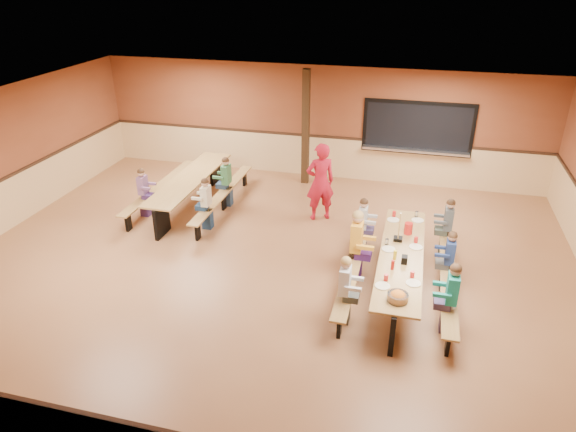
# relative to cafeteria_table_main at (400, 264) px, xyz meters

# --- Properties ---
(ground) EXTENTS (12.00, 12.00, 0.00)m
(ground) POSITION_rel_cafeteria_table_main_xyz_m (-2.56, 0.15, -0.53)
(ground) COLOR brown
(ground) RESTS_ON ground
(room_envelope) EXTENTS (12.04, 10.04, 3.02)m
(room_envelope) POSITION_rel_cafeteria_table_main_xyz_m (-2.56, 0.15, 0.16)
(room_envelope) COLOR brown
(room_envelope) RESTS_ON ground
(kitchen_pass_through) EXTENTS (2.78, 0.28, 1.38)m
(kitchen_pass_through) POSITION_rel_cafeteria_table_main_xyz_m (0.04, 5.11, 0.96)
(kitchen_pass_through) COLOR black
(kitchen_pass_through) RESTS_ON ground
(structural_post) EXTENTS (0.18, 0.18, 3.00)m
(structural_post) POSITION_rel_cafeteria_table_main_xyz_m (-2.76, 4.55, 0.97)
(structural_post) COLOR black
(structural_post) RESTS_ON ground
(cafeteria_table_main) EXTENTS (1.91, 3.70, 0.74)m
(cafeteria_table_main) POSITION_rel_cafeteria_table_main_xyz_m (0.00, 0.00, 0.00)
(cafeteria_table_main) COLOR olive
(cafeteria_table_main) RESTS_ON ground
(cafeteria_table_second) EXTENTS (1.91, 3.70, 0.74)m
(cafeteria_table_second) POSITION_rel_cafeteria_table_main_xyz_m (-5.09, 2.40, 0.00)
(cafeteria_table_second) COLOR olive
(cafeteria_table_second) RESTS_ON ground
(seated_child_white_left) EXTENTS (0.37, 0.30, 1.20)m
(seated_child_white_left) POSITION_rel_cafeteria_table_main_xyz_m (-0.83, -1.16, 0.08)
(seated_child_white_left) COLOR silver
(seated_child_white_left) RESTS_ON ground
(seated_adult_yellow) EXTENTS (0.44, 0.36, 1.36)m
(seated_adult_yellow) POSITION_rel_cafeteria_table_main_xyz_m (-0.83, 0.21, 0.15)
(seated_adult_yellow) COLOR gold
(seated_adult_yellow) RESTS_ON ground
(seated_child_grey_left) EXTENTS (0.35, 0.29, 1.17)m
(seated_child_grey_left) POSITION_rel_cafeteria_table_main_xyz_m (-0.83, 1.19, 0.06)
(seated_child_grey_left) COLOR #B9B9B9
(seated_child_grey_left) RESTS_ON ground
(seated_child_teal_right) EXTENTS (0.38, 0.31, 1.23)m
(seated_child_teal_right) POSITION_rel_cafeteria_table_main_xyz_m (0.83, -0.99, 0.09)
(seated_child_teal_right) COLOR #188B7F
(seated_child_teal_right) RESTS_ON ground
(seated_child_navy_right) EXTENTS (0.34, 0.28, 1.15)m
(seated_child_navy_right) POSITION_rel_cafeteria_table_main_xyz_m (0.83, 0.23, 0.05)
(seated_child_navy_right) COLOR navy
(seated_child_navy_right) RESTS_ON ground
(seated_child_char_right) EXTENTS (0.36, 0.29, 1.19)m
(seated_child_char_right) POSITION_rel_cafeteria_table_main_xyz_m (0.83, 1.54, 0.07)
(seated_child_char_right) COLOR #464D50
(seated_child_char_right) RESTS_ON ground
(seated_child_purple_sec) EXTENTS (0.34, 0.28, 1.15)m
(seated_child_purple_sec) POSITION_rel_cafeteria_table_main_xyz_m (-5.92, 1.63, 0.05)
(seated_child_purple_sec) COLOR #764F79
(seated_child_purple_sec) RESTS_ON ground
(seated_child_green_sec) EXTENTS (0.37, 0.30, 1.21)m
(seated_child_green_sec) POSITION_rel_cafeteria_table_main_xyz_m (-4.27, 2.65, 0.08)
(seated_child_green_sec) COLOR #39784A
(seated_child_green_sec) RESTS_ON ground
(seated_child_tan_sec) EXTENTS (0.35, 0.29, 1.17)m
(seated_child_tan_sec) POSITION_rel_cafeteria_table_main_xyz_m (-4.27, 1.40, 0.06)
(seated_child_tan_sec) COLOR beige
(seated_child_tan_sec) RESTS_ON ground
(standing_woman) EXTENTS (0.79, 0.70, 1.81)m
(standing_woman) POSITION_rel_cafeteria_table_main_xyz_m (-1.95, 2.49, 0.38)
(standing_woman) COLOR #B6142A
(standing_woman) RESTS_ON ground
(punch_pitcher) EXTENTS (0.16, 0.16, 0.22)m
(punch_pitcher) POSITION_rel_cafeteria_table_main_xyz_m (0.07, 0.80, 0.32)
(punch_pitcher) COLOR red
(punch_pitcher) RESTS_ON cafeteria_table_main
(chip_bowl) EXTENTS (0.32, 0.32, 0.15)m
(chip_bowl) POSITION_rel_cafeteria_table_main_xyz_m (0.02, -1.43, 0.29)
(chip_bowl) COLOR #FFA328
(chip_bowl) RESTS_ON cafeteria_table_main
(napkin_dispenser) EXTENTS (0.10, 0.14, 0.13)m
(napkin_dispenser) POSITION_rel_cafeteria_table_main_xyz_m (0.06, -0.30, 0.28)
(napkin_dispenser) COLOR black
(napkin_dispenser) RESTS_ON cafeteria_table_main
(condiment_mustard) EXTENTS (0.06, 0.06, 0.17)m
(condiment_mustard) POSITION_rel_cafeteria_table_main_xyz_m (-0.11, -0.21, 0.30)
(condiment_mustard) COLOR yellow
(condiment_mustard) RESTS_ON cafeteria_table_main
(condiment_ketchup) EXTENTS (0.06, 0.06, 0.17)m
(condiment_ketchup) POSITION_rel_cafeteria_table_main_xyz_m (-0.12, -0.55, 0.30)
(condiment_ketchup) COLOR #B2140F
(condiment_ketchup) RESTS_ON cafeteria_table_main
(table_paddle) EXTENTS (0.16, 0.16, 0.56)m
(table_paddle) POSITION_rel_cafeteria_table_main_xyz_m (-0.09, 0.48, 0.35)
(table_paddle) COLOR black
(table_paddle) RESTS_ON cafeteria_table_main
(place_settings) EXTENTS (0.65, 3.30, 0.11)m
(place_settings) POSITION_rel_cafeteria_table_main_xyz_m (0.00, 0.00, 0.27)
(place_settings) COLOR beige
(place_settings) RESTS_ON cafeteria_table_main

